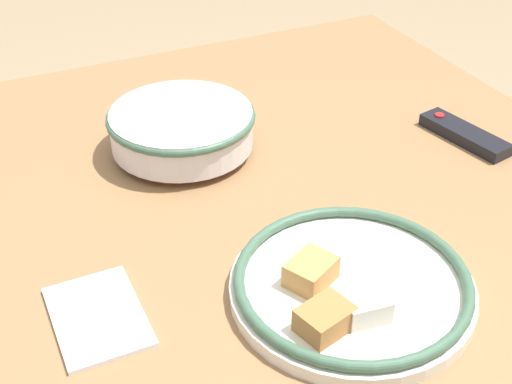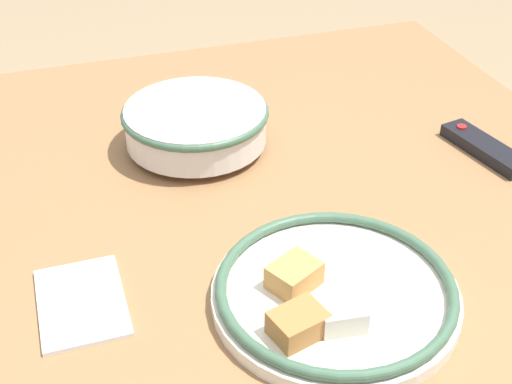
{
  "view_description": "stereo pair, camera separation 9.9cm",
  "coord_description": "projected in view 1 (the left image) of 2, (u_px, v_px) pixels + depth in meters",
  "views": [
    {
      "loc": [
        0.77,
        -0.38,
        1.33
      ],
      "look_at": [
        0.03,
        -0.03,
        0.76
      ],
      "focal_mm": 50.0,
      "sensor_mm": 36.0,
      "label": 1
    },
    {
      "loc": [
        0.81,
        -0.29,
        1.33
      ],
      "look_at": [
        0.03,
        -0.03,
        0.76
      ],
      "focal_mm": 50.0,
      "sensor_mm": 36.0,
      "label": 2
    }
  ],
  "objects": [
    {
      "name": "dining_table",
      "position": [
        267.0,
        239.0,
        1.1
      ],
      "size": [
        1.11,
        1.07,
        0.72
      ],
      "color": "olive",
      "rests_on": "ground_plane"
    },
    {
      "name": "tv_remote",
      "position": [
        464.0,
        134.0,
        1.18
      ],
      "size": [
        0.17,
        0.08,
        0.02
      ],
      "rotation": [
        0.0,
        0.0,
        1.77
      ],
      "color": "black",
      "rests_on": "dining_table"
    },
    {
      "name": "folded_napkin",
      "position": [
        98.0,
        316.0,
        0.84
      ],
      "size": [
        0.15,
        0.1,
        0.01
      ],
      "color": "white",
      "rests_on": "dining_table"
    },
    {
      "name": "noodle_bowl",
      "position": [
        182.0,
        128.0,
        1.13
      ],
      "size": [
        0.23,
        0.23,
        0.07
      ],
      "color": "silver",
      "rests_on": "dining_table"
    },
    {
      "name": "food_plate",
      "position": [
        351.0,
        285.0,
        0.86
      ],
      "size": [
        0.3,
        0.3,
        0.05
      ],
      "color": "silver",
      "rests_on": "dining_table"
    }
  ]
}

